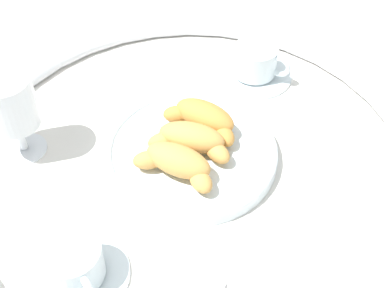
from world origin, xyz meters
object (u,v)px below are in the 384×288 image
at_px(pastry_plate, 192,152).
at_px(croissant_extra, 177,163).
at_px(croissant_large, 204,118).
at_px(coffee_cup_near, 255,64).
at_px(croissant_small, 191,139).
at_px(coffee_cup_far, 74,266).
at_px(juice_glass_left, 11,106).

xyz_separation_m(pastry_plate, croissant_extra, (0.02, 0.05, 0.03)).
xyz_separation_m(pastry_plate, croissant_large, (-0.02, -0.04, 0.03)).
xyz_separation_m(croissant_large, coffee_cup_near, (-0.10, -0.15, -0.02)).
xyz_separation_m(croissant_small, coffee_cup_far, (0.15, 0.20, -0.02)).
relative_size(croissant_large, juice_glass_left, 0.85).
relative_size(pastry_plate, croissant_small, 2.00).
distance_m(pastry_plate, coffee_cup_far, 0.25).
bearing_deg(croissant_large, coffee_cup_near, -123.06).
bearing_deg(coffee_cup_near, pastry_plate, 58.77).
bearing_deg(juice_glass_left, croissant_small, 173.99).
bearing_deg(croissant_extra, coffee_cup_far, 49.75).
xyz_separation_m(pastry_plate, coffee_cup_far, (0.15, 0.20, 0.01)).
distance_m(croissant_large, croissant_extra, 0.10).
height_order(croissant_large, juice_glass_left, juice_glass_left).
bearing_deg(coffee_cup_near, croissant_small, 58.96).
bearing_deg(coffee_cup_far, juice_glass_left, -64.38).
relative_size(croissant_small, croissant_extra, 1.07).
bearing_deg(coffee_cup_far, croissant_small, -127.33).
distance_m(croissant_small, coffee_cup_near, 0.23).
relative_size(croissant_extra, juice_glass_left, 0.87).
relative_size(pastry_plate, juice_glass_left, 1.87).
height_order(pastry_plate, croissant_large, croissant_large).
bearing_deg(coffee_cup_near, croissant_large, 56.94).
bearing_deg(pastry_plate, croissant_extra, 64.92).
height_order(coffee_cup_near, juice_glass_left, juice_glass_left).
relative_size(croissant_small, coffee_cup_far, 0.96).
height_order(croissant_extra, coffee_cup_near, croissant_extra).
bearing_deg(croissant_large, coffee_cup_far, 54.93).
distance_m(pastry_plate, juice_glass_left, 0.27).
height_order(croissant_large, coffee_cup_far, croissant_large).
relative_size(pastry_plate, coffee_cup_near, 1.93).
xyz_separation_m(pastry_plate, juice_glass_left, (0.26, -0.02, 0.08)).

